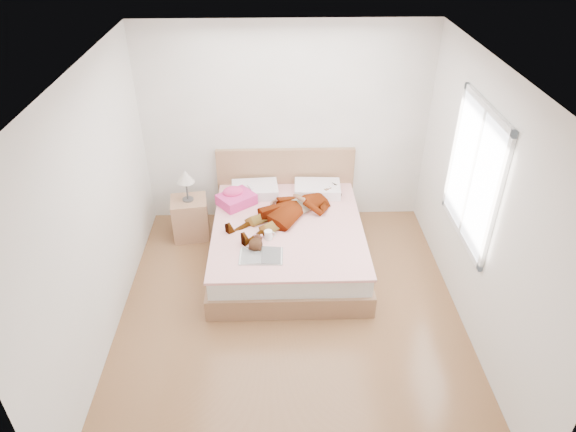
# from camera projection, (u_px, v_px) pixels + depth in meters

# --- Properties ---
(ground) EXTENTS (4.00, 4.00, 0.00)m
(ground) POSITION_uv_depth(u_px,v_px,m) (290.00, 314.00, 5.47)
(ground) COLOR #503219
(ground) RESTS_ON ground
(woman) EXTENTS (1.69, 1.53, 0.23)m
(woman) POSITION_uv_depth(u_px,v_px,m) (291.00, 206.00, 6.12)
(woman) COLOR white
(woman) RESTS_ON bed
(hair) EXTENTS (0.48, 0.56, 0.07)m
(hair) POSITION_uv_depth(u_px,v_px,m) (245.00, 193.00, 6.53)
(hair) COLOR black
(hair) RESTS_ON bed
(phone) EXTENTS (0.08, 0.09, 0.05)m
(phone) POSITION_uv_depth(u_px,v_px,m) (250.00, 187.00, 6.42)
(phone) COLOR silver
(phone) RESTS_ON bed
(room_shell) EXTENTS (4.00, 4.00, 4.00)m
(room_shell) POSITION_uv_depth(u_px,v_px,m) (473.00, 175.00, 4.95)
(room_shell) COLOR white
(room_shell) RESTS_ON ground
(bed) EXTENTS (1.80, 2.08, 1.00)m
(bed) POSITION_uv_depth(u_px,v_px,m) (288.00, 237.00, 6.19)
(bed) COLOR brown
(bed) RESTS_ON ground
(towel) EXTENTS (0.53, 0.52, 0.22)m
(towel) POSITION_uv_depth(u_px,v_px,m) (236.00, 198.00, 6.34)
(towel) COLOR #E63E98
(towel) RESTS_ON bed
(magazine) EXTENTS (0.47, 0.32, 0.03)m
(magazine) POSITION_uv_depth(u_px,v_px,m) (261.00, 256.00, 5.48)
(magazine) COLOR silver
(magazine) RESTS_ON bed
(coffee_mug) EXTENTS (0.13, 0.10, 0.10)m
(coffee_mug) POSITION_uv_depth(u_px,v_px,m) (269.00, 235.00, 5.73)
(coffee_mug) COLOR white
(coffee_mug) RESTS_ON bed
(plush_toy) EXTENTS (0.18, 0.25, 0.13)m
(plush_toy) POSITION_uv_depth(u_px,v_px,m) (256.00, 243.00, 5.57)
(plush_toy) COLOR black
(plush_toy) RESTS_ON bed
(nightstand) EXTENTS (0.49, 0.45, 0.95)m
(nightstand) POSITION_uv_depth(u_px,v_px,m) (190.00, 215.00, 6.53)
(nightstand) COLOR olive
(nightstand) RESTS_ON ground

